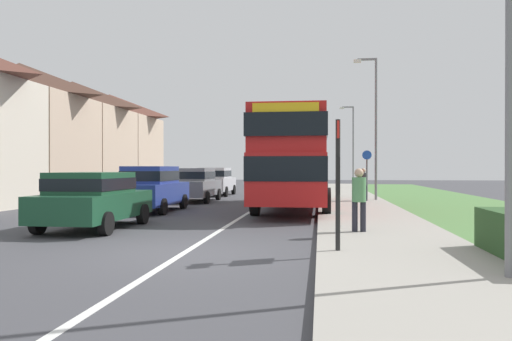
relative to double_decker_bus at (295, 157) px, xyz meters
name	(u,v)px	position (x,y,z in m)	size (l,w,h in m)	color
ground_plane	(184,253)	(-1.63, -10.92, -2.14)	(120.00, 120.00, 0.00)	#424247
lane_marking_centre	(245,215)	(-1.63, -2.92, -2.14)	(0.14, 60.00, 0.01)	silver
pavement_near_side	(370,221)	(2.57, -4.92, -2.08)	(3.20, 68.00, 0.12)	#9E998E
double_decker_bus	(295,157)	(0.00, 0.00, 0.00)	(2.80, 11.33, 3.70)	red
parked_car_dark_green	(93,198)	(-5.14, -7.53, -1.28)	(2.01, 4.12, 1.56)	#19472D
parked_car_blue	(152,187)	(-5.37, -2.14, -1.19)	(1.88, 4.35, 1.74)	navy
parked_car_grey	(195,183)	(-5.13, 3.51, -1.23)	(1.93, 4.27, 1.67)	slate
parked_car_silver	(215,180)	(-5.32, 9.08, -1.22)	(1.98, 4.25, 1.69)	#B7B7BC
pedestrian_at_stop	(359,197)	(1.98, -8.06, -1.17)	(0.34, 0.34, 1.67)	#23232D
pedestrian_walking_away	(363,183)	(3.06, 3.37, -1.17)	(0.34, 0.34, 1.67)	#23232D
bus_stop_sign	(338,175)	(1.37, -10.90, -0.60)	(0.09, 0.52, 2.60)	black
cycle_route_sign	(367,173)	(3.25, 3.70, -0.72)	(0.44, 0.08, 2.52)	slate
street_lamp_mid	(374,119)	(3.64, 4.31, 1.93)	(1.14, 0.20, 7.06)	slate
street_lamp_far	(352,141)	(3.55, 19.88, 1.71)	(1.14, 0.20, 6.63)	slate
house_terrace_far_side	(48,135)	(-14.45, 6.13, 1.42)	(6.53, 21.90, 7.13)	beige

